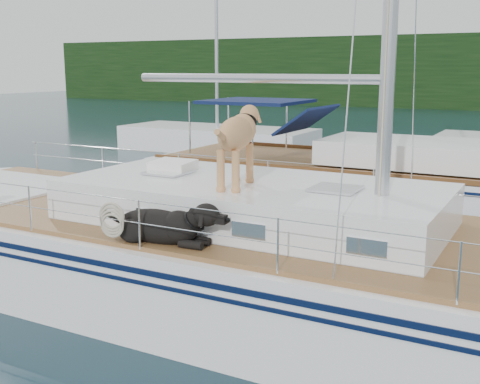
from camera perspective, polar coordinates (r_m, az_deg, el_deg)
The scene contains 4 objects.
ground at distance 9.15m, azimuth -3.40°, elevation -9.78°, with size 120.00×120.00×0.00m, color black.
main_sailboat at distance 8.87m, azimuth -2.95°, elevation -5.80°, with size 12.00×3.84×14.01m.
neighbor_sailboat at distance 14.60m, azimuth 13.24°, elevation 0.65°, with size 11.00×3.50×13.30m.
bg_boat_west at distance 24.81m, azimuth -2.17°, elevation 4.99°, with size 8.00×3.00×11.65m.
Camera 1 is at (4.50, -7.23, 3.35)m, focal length 45.00 mm.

